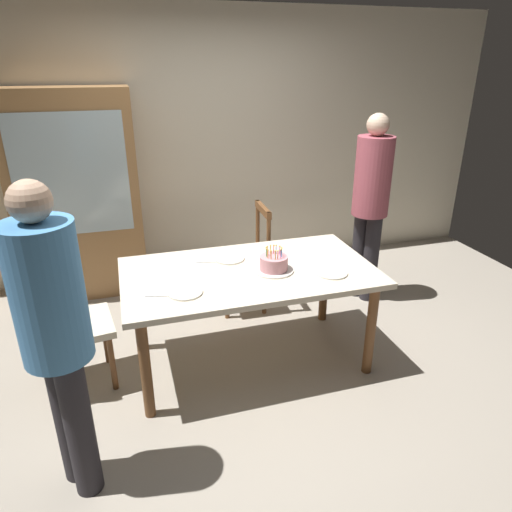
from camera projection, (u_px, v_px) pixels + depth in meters
The scene contains 14 objects.
ground at pixel (250, 359), 3.51m from camera, with size 6.40×6.40×0.00m, color #9E9384.
back_wall at pixel (198, 147), 4.63m from camera, with size 6.40×0.10×2.60m, color beige.
dining_table at pixel (249, 281), 3.25m from camera, with size 1.75×0.98×0.75m.
birthday_cake at pixel (274, 264), 3.18m from camera, with size 0.28×0.28×0.18m.
plate_near_celebrant at pixel (185, 292), 2.89m from camera, with size 0.22×0.22×0.01m, color silver.
plate_far_side at pixel (229, 259), 3.38m from camera, with size 0.22×0.22×0.01m, color silver.
plate_near_guest at pixel (331, 273), 3.16m from camera, with size 0.22×0.22×0.01m, color silver.
fork_near_celebrant at pixel (159, 296), 2.86m from camera, with size 0.18×0.02×0.01m, color silver.
fork_far_side at pixel (208, 262), 3.34m from camera, with size 0.18×0.02×0.01m, color silver.
chair_spindle_back at pixel (244, 260), 4.09m from camera, with size 0.46×0.46×0.95m.
chair_upholstered at pixel (62, 318), 3.03m from camera, with size 0.50×0.50×0.95m.
person_celebrant at pixel (55, 331), 2.13m from camera, with size 0.32×0.32×1.66m.
person_guest at pixel (371, 198), 4.07m from camera, with size 0.32×0.32×1.70m.
china_cabinet at pixel (77, 197), 4.19m from camera, with size 1.10×0.45×1.90m.
Camera 1 is at (-0.80, -2.81, 2.10)m, focal length 32.25 mm.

